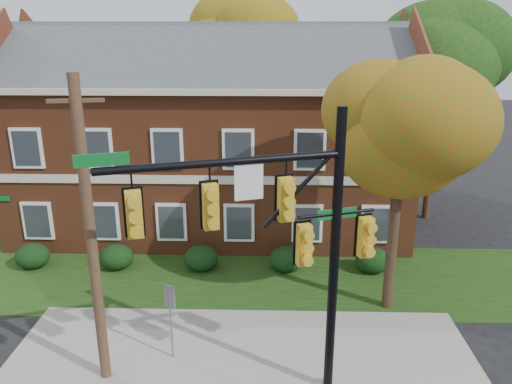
{
  "coord_description": "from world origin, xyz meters",
  "views": [
    {
      "loc": [
        0.76,
        -11.8,
        9.44
      ],
      "look_at": [
        0.36,
        3.0,
        4.61
      ],
      "focal_mm": 35.0,
      "sensor_mm": 36.0,
      "label": 1
    }
  ],
  "objects_px": {
    "hedge_right": "(286,259)",
    "traffic_signal": "(282,233)",
    "apartment_building": "(212,127)",
    "hedge_center": "(201,258)",
    "hedge_far_left": "(32,256)",
    "tree_near_right": "(412,122)",
    "sign_post": "(170,310)",
    "tree_far_rear": "(247,40)",
    "hedge_far_right": "(373,260)",
    "hedge_left": "(116,257)",
    "utility_pole": "(91,238)",
    "tree_right_rear": "(451,59)"
  },
  "relations": [
    {
      "from": "hedge_right",
      "to": "traffic_signal",
      "type": "xyz_separation_m",
      "value": [
        -0.41,
        -7.52,
        4.31
      ]
    },
    {
      "from": "apartment_building",
      "to": "hedge_center",
      "type": "relative_size",
      "value": 13.43
    },
    {
      "from": "hedge_far_left",
      "to": "hedge_right",
      "type": "xyz_separation_m",
      "value": [
        10.5,
        0.0,
        0.0
      ]
    },
    {
      "from": "hedge_far_left",
      "to": "traffic_signal",
      "type": "xyz_separation_m",
      "value": [
        10.09,
        -7.52,
        4.31
      ]
    },
    {
      "from": "tree_near_right",
      "to": "traffic_signal",
      "type": "relative_size",
      "value": 1.1
    },
    {
      "from": "hedge_right",
      "to": "sign_post",
      "type": "distance_m",
      "value": 6.97
    },
    {
      "from": "apartment_building",
      "to": "hedge_right",
      "type": "xyz_separation_m",
      "value": [
        3.5,
        -5.25,
        -4.46
      ]
    },
    {
      "from": "hedge_center",
      "to": "sign_post",
      "type": "height_order",
      "value": "sign_post"
    },
    {
      "from": "hedge_center",
      "to": "hedge_right",
      "type": "distance_m",
      "value": 3.5
    },
    {
      "from": "tree_far_rear",
      "to": "hedge_center",
      "type": "bearing_deg",
      "value": -95.85
    },
    {
      "from": "hedge_center",
      "to": "hedge_far_right",
      "type": "height_order",
      "value": "same"
    },
    {
      "from": "hedge_right",
      "to": "hedge_far_left",
      "type": "bearing_deg",
      "value": 180.0
    },
    {
      "from": "hedge_left",
      "to": "utility_pole",
      "type": "height_order",
      "value": "utility_pole"
    },
    {
      "from": "apartment_building",
      "to": "hedge_far_right",
      "type": "xyz_separation_m",
      "value": [
        7.0,
        -5.25,
        -4.46
      ]
    },
    {
      "from": "tree_right_rear",
      "to": "hedge_right",
      "type": "bearing_deg",
      "value": -141.98
    },
    {
      "from": "hedge_center",
      "to": "hedge_right",
      "type": "bearing_deg",
      "value": 0.0
    },
    {
      "from": "hedge_right",
      "to": "tree_far_rear",
      "type": "distance_m",
      "value": 15.66
    },
    {
      "from": "apartment_building",
      "to": "hedge_center",
      "type": "distance_m",
      "value": 6.89
    },
    {
      "from": "hedge_far_right",
      "to": "tree_far_rear",
      "type": "distance_m",
      "value": 16.51
    },
    {
      "from": "tree_far_rear",
      "to": "utility_pole",
      "type": "height_order",
      "value": "tree_far_rear"
    },
    {
      "from": "apartment_building",
      "to": "utility_pole",
      "type": "bearing_deg",
      "value": -98.65
    },
    {
      "from": "apartment_building",
      "to": "tree_near_right",
      "type": "relative_size",
      "value": 2.19
    },
    {
      "from": "tree_right_rear",
      "to": "tree_far_rear",
      "type": "bearing_deg",
      "value": 145.0
    },
    {
      "from": "traffic_signal",
      "to": "tree_near_right",
      "type": "bearing_deg",
      "value": 30.33
    },
    {
      "from": "hedge_far_right",
      "to": "tree_far_rear",
      "type": "height_order",
      "value": "tree_far_rear"
    },
    {
      "from": "hedge_left",
      "to": "sign_post",
      "type": "height_order",
      "value": "sign_post"
    },
    {
      "from": "apartment_building",
      "to": "tree_right_rear",
      "type": "xyz_separation_m",
      "value": [
        11.31,
        0.86,
        3.13
      ]
    },
    {
      "from": "hedge_left",
      "to": "sign_post",
      "type": "distance_m",
      "value": 6.89
    },
    {
      "from": "hedge_far_left",
      "to": "hedge_center",
      "type": "xyz_separation_m",
      "value": [
        7.0,
        0.0,
        0.0
      ]
    },
    {
      "from": "tree_right_rear",
      "to": "utility_pole",
      "type": "distance_m",
      "value": 18.78
    },
    {
      "from": "apartment_building",
      "to": "hedge_center",
      "type": "bearing_deg",
      "value": -90.0
    },
    {
      "from": "tree_near_right",
      "to": "sign_post",
      "type": "distance_m",
      "value": 9.35
    },
    {
      "from": "hedge_far_left",
      "to": "hedge_left",
      "type": "height_order",
      "value": "same"
    },
    {
      "from": "hedge_right",
      "to": "sign_post",
      "type": "bearing_deg",
      "value": -121.38
    },
    {
      "from": "hedge_left",
      "to": "hedge_far_right",
      "type": "distance_m",
      "value": 10.5
    },
    {
      "from": "tree_right_rear",
      "to": "sign_post",
      "type": "height_order",
      "value": "tree_right_rear"
    },
    {
      "from": "hedge_far_left",
      "to": "sign_post",
      "type": "height_order",
      "value": "sign_post"
    },
    {
      "from": "hedge_left",
      "to": "tree_right_rear",
      "type": "distance_m",
      "value": 17.74
    },
    {
      "from": "hedge_right",
      "to": "sign_post",
      "type": "relative_size",
      "value": 0.56
    },
    {
      "from": "tree_near_right",
      "to": "hedge_right",
      "type": "bearing_deg",
      "value": 142.72
    },
    {
      "from": "sign_post",
      "to": "tree_near_right",
      "type": "bearing_deg",
      "value": 46.31
    },
    {
      "from": "apartment_building",
      "to": "hedge_far_left",
      "type": "height_order",
      "value": "apartment_building"
    },
    {
      "from": "hedge_far_right",
      "to": "traffic_signal",
      "type": "xyz_separation_m",
      "value": [
        -3.91,
        -7.52,
        4.31
      ]
    },
    {
      "from": "hedge_center",
      "to": "hedge_far_left",
      "type": "bearing_deg",
      "value": 180.0
    },
    {
      "from": "hedge_far_right",
      "to": "utility_pole",
      "type": "bearing_deg",
      "value": -142.58
    },
    {
      "from": "apartment_building",
      "to": "hedge_far_left",
      "type": "distance_m",
      "value": 9.82
    },
    {
      "from": "hedge_left",
      "to": "tree_near_right",
      "type": "bearing_deg",
      "value": -14.81
    },
    {
      "from": "hedge_center",
      "to": "tree_near_right",
      "type": "relative_size",
      "value": 0.16
    },
    {
      "from": "tree_right_rear",
      "to": "traffic_signal",
      "type": "relative_size",
      "value": 1.36
    },
    {
      "from": "hedge_left",
      "to": "tree_near_right",
      "type": "xyz_separation_m",
      "value": [
        10.72,
        -2.83,
        6.14
      ]
    }
  ]
}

